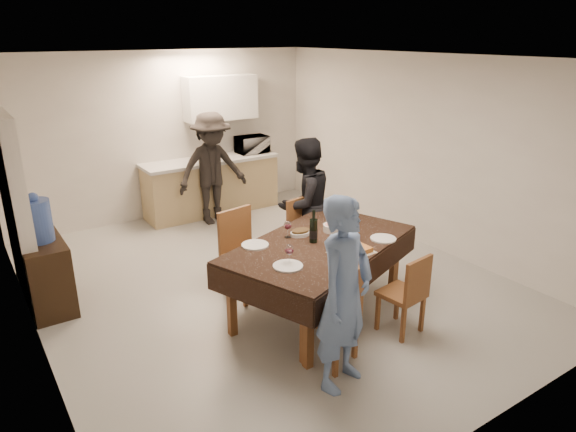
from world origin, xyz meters
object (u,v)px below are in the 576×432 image
Objects in this scene: water_jug at (37,221)px; savoury_tart at (352,250)px; person_near at (344,295)px; dining_table at (320,246)px; person_far at (304,204)px; console at (46,274)px; water_pitcher at (350,227)px; wine_bottle at (314,226)px; microwave at (252,144)px; person_kitchen at (212,169)px.

water_jug is 1.09× the size of savoury_tart.
person_near is (-0.65, -0.67, 0.01)m from savoury_tart.
dining_table is 2.94m from water_jug.
water_jug is at bearing -22.97° from person_far.
water_pitcher reaches higher than console.
dining_table is 0.22m from wine_bottle.
water_pitcher is 0.42m from savoury_tart.
person_far reaches higher than console.
wine_bottle reaches higher than savoury_tart.
console is 0.50× the size of person_near.
microwave is 0.31× the size of person_far.
water_pitcher is at bearing 69.46° from person_far.
wine_bottle is at bearing -35.49° from console.
water_pitcher is at bearing 75.67° from microwave.
person_far is at bearing 73.98° from microwave.
person_near is (-0.50, -1.10, -0.14)m from wine_bottle.
wine_bottle is at bearing 114.78° from dining_table.
water_jug is at bearing 0.00° from console.
water_jug reaches higher than savoury_tart.
microwave is at bearing -116.25° from person_far.
person_kitchen is (0.31, 3.16, 0.10)m from dining_table.
person_kitchen is at bearing 28.23° from console.
water_pitcher is at bearing -89.26° from person_kitchen.
wine_bottle is at bearing 48.81° from person_far.
person_kitchen is (0.21, 3.54, 0.03)m from savoury_tart.
savoury_tart is at bearing -40.14° from console.
person_kitchen is (2.69, 1.44, 0.48)m from console.
person_far is (2.93, -0.66, 0.44)m from console.
person_far is at bearing 59.04° from wine_bottle.
person_far is at bearing 79.70° from water_pitcher.
dining_table reaches higher than console.
savoury_tart is (0.10, -0.38, 0.06)m from dining_table.
microwave is 0.31× the size of person_near.
savoury_tart is at bearing -95.48° from dining_table.
microwave is (1.28, 3.61, 0.29)m from dining_table.
dining_table is 3.84m from microwave.
console is 0.49× the size of person_kitchen.
person_near reaches higher than savoury_tart.
dining_table is 1.42× the size of person_far.
console is at bearing 27.33° from microwave.
person_kitchen reaches higher than person_far.
wine_bottle is 3.80m from microwave.
water_jug is at bearing 104.41° from person_near.
water_jug is 1.29× the size of wine_bottle.
microwave is 5.01m from person_near.
wine_bottle is (-0.05, 0.05, 0.21)m from dining_table.
person_kitchen reaches higher than water_jug.
wine_bottle is at bearing -35.49° from water_jug.
wine_bottle reaches higher than dining_table.
dining_table is 3.17m from person_kitchen.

